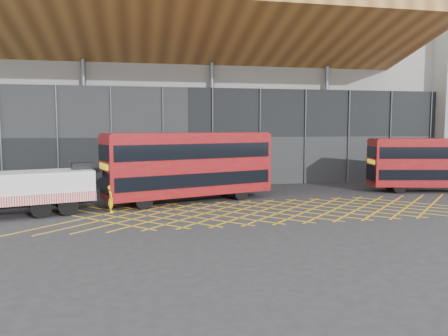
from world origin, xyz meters
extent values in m
plane|color=#262729|center=(0.00, 0.00, 0.00)|extent=(120.00, 120.00, 0.00)
cube|color=gold|center=(-4.80, 0.00, 0.01)|extent=(7.16, 7.16, 0.01)
cube|color=gold|center=(-4.80, 0.00, 0.01)|extent=(7.16, 7.16, 0.01)
cube|color=gold|center=(-3.20, 0.00, 0.01)|extent=(7.16, 7.16, 0.01)
cube|color=gold|center=(-3.20, 0.00, 0.01)|extent=(7.16, 7.16, 0.01)
cube|color=gold|center=(-1.60, 0.00, 0.01)|extent=(7.16, 7.16, 0.01)
cube|color=gold|center=(-1.60, 0.00, 0.01)|extent=(7.16, 7.16, 0.01)
cube|color=gold|center=(0.00, 0.00, 0.01)|extent=(7.16, 7.16, 0.01)
cube|color=gold|center=(0.00, 0.00, 0.01)|extent=(7.16, 7.16, 0.01)
cube|color=gold|center=(1.60, 0.00, 0.01)|extent=(7.16, 7.16, 0.01)
cube|color=gold|center=(1.60, 0.00, 0.01)|extent=(7.16, 7.16, 0.01)
cube|color=gold|center=(3.20, 0.00, 0.01)|extent=(7.16, 7.16, 0.01)
cube|color=gold|center=(3.20, 0.00, 0.01)|extent=(7.16, 7.16, 0.01)
cube|color=gold|center=(4.80, 0.00, 0.01)|extent=(7.16, 7.16, 0.01)
cube|color=gold|center=(4.80, 0.00, 0.01)|extent=(7.16, 7.16, 0.01)
cube|color=gold|center=(6.40, 0.00, 0.01)|extent=(7.16, 7.16, 0.01)
cube|color=gold|center=(6.40, 0.00, 0.01)|extent=(7.16, 7.16, 0.01)
cube|color=gold|center=(8.00, 0.00, 0.01)|extent=(7.16, 7.16, 0.01)
cube|color=gold|center=(8.00, 0.00, 0.01)|extent=(7.16, 7.16, 0.01)
cube|color=gold|center=(9.60, 0.00, 0.01)|extent=(7.16, 7.16, 0.01)
cube|color=gold|center=(9.60, 0.00, 0.01)|extent=(7.16, 7.16, 0.01)
cube|color=gold|center=(11.20, 0.00, 0.01)|extent=(7.16, 7.16, 0.01)
cube|color=gold|center=(11.20, 0.00, 0.01)|extent=(7.16, 7.16, 0.01)
cube|color=gold|center=(12.80, 0.00, 0.01)|extent=(7.16, 7.16, 0.01)
cube|color=gold|center=(12.80, 0.00, 0.01)|extent=(7.16, 7.16, 0.01)
cube|color=gold|center=(14.40, 0.00, 0.01)|extent=(7.16, 7.16, 0.01)
cube|color=gold|center=(14.40, 0.00, 0.01)|extent=(7.16, 7.16, 0.01)
cube|color=gold|center=(16.00, 0.00, 0.01)|extent=(7.16, 7.16, 0.01)
cube|color=gold|center=(16.00, 0.00, 0.01)|extent=(7.16, 7.16, 0.01)
cube|color=gray|center=(2.00, 19.00, 9.00)|extent=(55.00, 14.00, 18.00)
cube|color=black|center=(2.00, 11.70, 4.00)|extent=(55.00, 0.80, 8.00)
cube|color=brown|center=(0.00, 8.00, 11.50)|extent=(40.00, 11.93, 4.07)
cylinder|color=#595B60|center=(-6.00, 11.50, 5.00)|extent=(0.36, 0.36, 10.00)
cylinder|color=#595B60|center=(4.00, 11.50, 5.00)|extent=(0.36, 0.36, 10.00)
cylinder|color=#595B60|center=(14.00, 11.50, 5.00)|extent=(0.36, 0.36, 10.00)
cube|color=black|center=(-8.95, 1.12, 0.69)|extent=(9.25, 3.49, 0.34)
cube|color=white|center=(-7.63, 1.49, 1.62)|extent=(6.53, 4.02, 1.57)
cube|color=red|center=(-7.29, 0.28, 1.03)|extent=(5.88, 1.72, 0.54)
cube|color=black|center=(-5.17, 2.19, 2.55)|extent=(1.27, 0.79, 0.49)
cube|color=black|center=(-4.22, 2.46, 2.06)|extent=(2.16, 0.92, 1.06)
cylinder|color=black|center=(-5.83, 0.93, 0.54)|extent=(1.13, 0.63, 1.08)
cylinder|color=black|center=(-6.40, 2.91, 0.54)|extent=(1.13, 0.63, 1.08)
cube|color=maroon|center=(1.25, 4.01, 2.45)|extent=(11.21, 5.78, 3.87)
cube|color=black|center=(1.25, 4.01, 1.54)|extent=(10.81, 5.71, 0.85)
cube|color=black|center=(1.25, 4.01, 3.34)|extent=(10.81, 5.71, 0.95)
cube|color=black|center=(-3.99, 2.32, 1.59)|extent=(0.74, 2.15, 1.30)
cube|color=black|center=(-3.99, 2.32, 3.34)|extent=(0.74, 2.15, 0.95)
cube|color=yellow|center=(-4.00, 2.31, 2.54)|extent=(0.60, 1.71, 0.35)
cube|color=maroon|center=(1.25, 4.01, 4.41)|extent=(10.94, 5.52, 0.12)
cylinder|color=black|center=(-1.73, 1.87, 0.52)|extent=(1.08, 0.60, 1.04)
cylinder|color=black|center=(-2.41, 4.00, 0.52)|extent=(1.08, 0.60, 1.04)
cylinder|color=black|center=(4.63, 3.92, 0.52)|extent=(1.08, 0.60, 1.04)
cylinder|color=black|center=(3.94, 6.05, 0.52)|extent=(1.08, 0.60, 1.04)
cube|color=maroon|center=(19.89, 4.79, 2.18)|extent=(10.02, 4.23, 3.44)
cube|color=black|center=(19.89, 4.79, 1.38)|extent=(9.65, 4.21, 0.75)
cube|color=black|center=(19.89, 4.79, 2.97)|extent=(9.65, 4.21, 0.84)
cube|color=black|center=(15.09, 5.80, 1.42)|extent=(0.47, 1.96, 1.15)
cube|color=black|center=(15.09, 5.80, 2.97)|extent=(0.47, 1.96, 0.84)
cube|color=yellow|center=(15.08, 5.80, 2.26)|extent=(0.39, 1.56, 0.31)
cube|color=maroon|center=(19.89, 4.79, 3.93)|extent=(9.79, 4.01, 0.11)
cylinder|color=black|center=(16.65, 4.47, 0.46)|extent=(0.96, 0.45, 0.92)
cylinder|color=black|center=(17.05, 6.39, 0.46)|extent=(0.96, 0.45, 0.92)
imported|color=yellow|center=(-3.55, 1.29, 0.78)|extent=(0.40, 0.59, 1.56)
camera|label=1|loc=(-2.10, -23.88, 4.86)|focal=35.00mm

